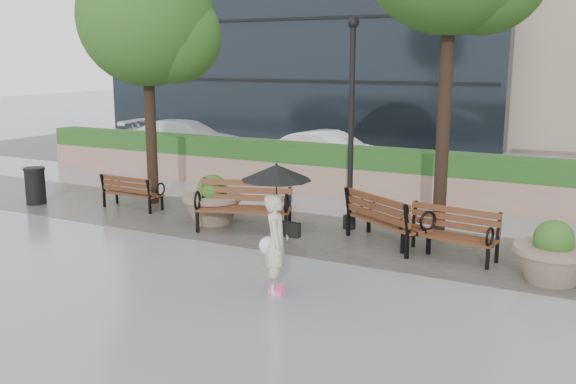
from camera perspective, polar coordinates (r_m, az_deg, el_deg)
The scene contains 16 objects.
ground at distance 11.00m, azimuth -2.20°, elevation -7.74°, with size 100.00×100.00×0.00m, color gray.
cobble_strip at distance 13.55m, azimuth 4.18°, elevation -3.96°, with size 28.00×3.20×0.01m, color #383330.
hedge_wall at distance 17.06m, azimuth 9.65°, elevation 1.45°, with size 24.00×0.80×1.35m.
asphalt_street at distance 20.95m, azimuth 13.05°, elevation 1.37°, with size 40.00×7.00×0.00m, color black.
bench_0 at distance 16.39m, azimuth -13.66°, elevation -0.61°, with size 1.60×0.67×0.85m.
bench_1 at distance 13.91m, azimuth -3.93°, elevation -2.19°, with size 2.16×1.44×1.09m.
bench_2 at distance 13.00m, azimuth 8.72°, elevation -3.37°, with size 2.05×1.66×1.04m.
bench_3 at distance 12.39m, azimuth 14.10°, elevation -4.49°, with size 1.83×0.94×0.94m.
planter_left at distance 14.60m, azimuth -6.72°, elevation -1.11°, with size 1.34×1.34×1.12m.
planter_right at distance 11.58m, azimuth 22.43°, elevation -5.46°, with size 1.28×1.28×1.07m.
trash_bin at distance 17.67m, azimuth -21.54°, elevation 0.43°, with size 0.54×0.54×0.90m, color black.
lamppost at distance 13.81m, azimuth 5.62°, elevation 4.78°, with size 0.28×0.28×4.52m.
tree_0 at distance 16.59m, azimuth -11.91°, elevation 14.50°, with size 3.44×3.35×6.33m.
car_left at distance 24.43m, azimuth -8.94°, elevation 4.67°, with size 1.99×4.91×1.42m, color white.
car_right at distance 21.07m, azimuth 3.72°, elevation 3.55°, with size 1.42×4.07×1.34m, color white.
pedestrian at distance 10.09m, azimuth -1.05°, elevation -2.12°, with size 1.12×1.12×2.05m.
Camera 1 is at (5.22, -8.96, 3.67)m, focal length 40.00 mm.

